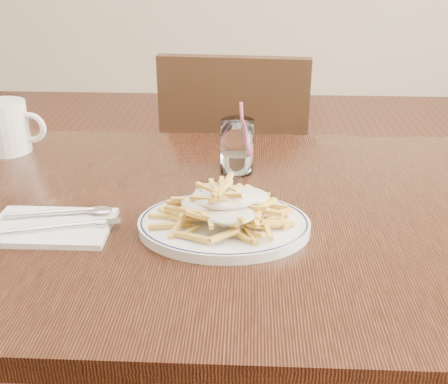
# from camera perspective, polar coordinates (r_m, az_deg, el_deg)

# --- Properties ---
(table) EXTENTS (1.20, 0.80, 0.75)m
(table) POSITION_cam_1_polar(r_m,az_deg,el_deg) (1.05, -2.57, -5.38)
(table) COLOR black
(table) RESTS_ON ground
(chair_far) EXTENTS (0.44, 0.44, 0.90)m
(chair_far) POSITION_cam_1_polar(r_m,az_deg,el_deg) (1.74, 1.24, 1.68)
(chair_far) COLOR black
(chair_far) RESTS_ON ground
(fries_plate) EXTENTS (0.31, 0.28, 0.02)m
(fries_plate) POSITION_cam_1_polar(r_m,az_deg,el_deg) (0.93, 0.00, -3.35)
(fries_plate) COLOR white
(fries_plate) RESTS_ON table
(loaded_fries) EXTENTS (0.22, 0.18, 0.06)m
(loaded_fries) POSITION_cam_1_polar(r_m,az_deg,el_deg) (0.91, -0.00, -1.11)
(loaded_fries) COLOR gold
(loaded_fries) RESTS_ON fries_plate
(napkin) EXTENTS (0.20, 0.13, 0.01)m
(napkin) POSITION_cam_1_polar(r_m,az_deg,el_deg) (0.98, -17.13, -3.41)
(napkin) COLOR white
(napkin) RESTS_ON table
(cutlery) EXTENTS (0.21, 0.12, 0.01)m
(cutlery) POSITION_cam_1_polar(r_m,az_deg,el_deg) (0.98, -17.10, -2.80)
(cutlery) COLOR silver
(cutlery) RESTS_ON napkin
(water_glass) EXTENTS (0.07, 0.07, 0.15)m
(water_glass) POSITION_cam_1_polar(r_m,az_deg,el_deg) (1.14, 1.34, 4.35)
(water_glass) COLOR white
(water_glass) RESTS_ON table
(coffee_mug) EXTENTS (0.14, 0.10, 0.11)m
(coffee_mug) POSITION_cam_1_polar(r_m,az_deg,el_deg) (1.34, -21.24, 6.16)
(coffee_mug) COLOR white
(coffee_mug) RESTS_ON table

